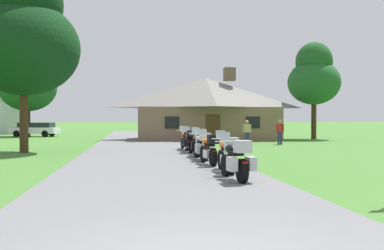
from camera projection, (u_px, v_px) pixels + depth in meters
ground_plane at (146, 150)px, 24.80m from camera, size 500.00×500.00×0.00m
asphalt_driveway at (147, 152)px, 22.82m from camera, size 6.40×80.00×0.06m
motorcycle_black_nearest_to_camera at (236, 160)px, 11.95m from camera, size 0.83×2.08×1.30m
motorcycle_orange_second_in_row at (227, 154)px, 13.86m from camera, size 0.66×2.08×1.30m
motorcycle_orange_third_in_row at (209, 149)px, 16.19m from camera, size 0.67×2.08×1.30m
motorcycle_silver_fourth_in_row at (202, 146)px, 18.16m from camera, size 0.83×2.08×1.30m
motorcycle_orange_fifth_in_row at (198, 144)px, 19.97m from camera, size 0.72×2.08×1.30m
motorcycle_red_sixth_in_row at (190, 142)px, 22.10m from camera, size 0.73×2.08×1.30m
motorcycle_orange_farthest_in_row at (186, 140)px, 24.09m from camera, size 0.83×2.08×1.30m
stone_lodge at (206, 108)px, 36.93m from camera, size 11.93×6.93×6.08m
bystander_tan_shirt_near_lodge at (247, 131)px, 29.13m from camera, size 0.54×0.27×1.67m
bystander_red_shirt_beside_signpost at (280, 131)px, 29.90m from camera, size 0.47×0.38×1.69m
tree_left_far at (28, 80)px, 44.06m from camera, size 5.67×5.67×9.33m
tree_left_near at (24, 35)px, 22.70m from camera, size 5.75×5.75×9.86m
tree_right_of_lodge at (314, 76)px, 38.01m from camera, size 4.50×4.50×8.40m
metal_silo_distant at (12, 98)px, 51.83m from camera, size 3.05×3.05×8.44m
parked_white_suv_far_left at (35, 129)px, 43.57m from camera, size 4.88×2.74×1.40m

